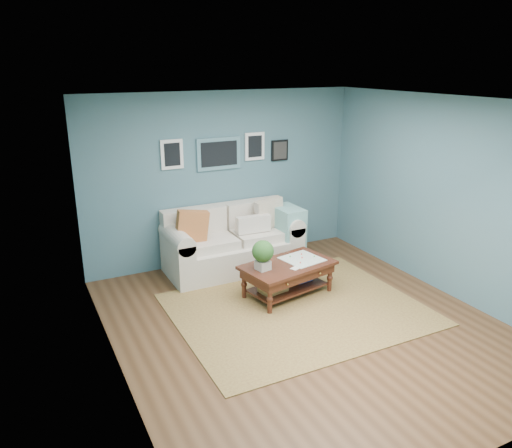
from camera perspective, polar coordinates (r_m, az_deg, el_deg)
room_shell at (r=5.85m, az=5.75°, el=0.58°), size 5.00×5.02×2.70m
area_rug at (r=6.68m, az=4.75°, el=-9.67°), size 3.15×2.52×0.01m
loveseat at (r=7.79m, az=-2.16°, el=-1.95°), size 2.11×0.96×1.08m
coffee_table at (r=6.87m, az=3.19°, el=-5.28°), size 1.37×0.95×0.88m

